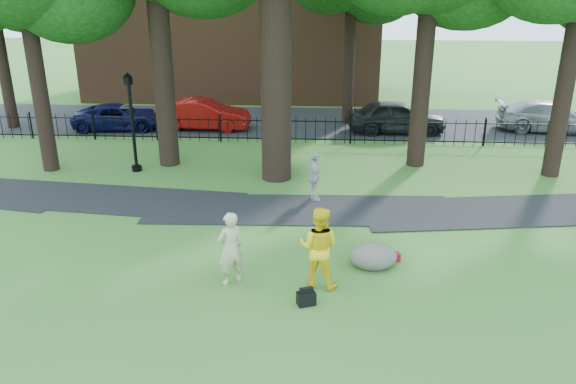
# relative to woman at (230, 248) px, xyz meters

# --- Properties ---
(ground) EXTENTS (120.00, 120.00, 0.00)m
(ground) POSITION_rel_woman_xyz_m (0.50, 0.89, -0.94)
(ground) COLOR #336824
(ground) RESTS_ON ground
(footpath) EXTENTS (36.07, 3.85, 0.03)m
(footpath) POSITION_rel_woman_xyz_m (1.50, 4.79, -0.94)
(footpath) COLOR black
(footpath) RESTS_ON ground
(street) EXTENTS (80.00, 7.00, 0.02)m
(street) POSITION_rel_woman_xyz_m (0.50, 16.89, -0.94)
(street) COLOR black
(street) RESTS_ON ground
(iron_fence) EXTENTS (44.00, 0.04, 1.20)m
(iron_fence) POSITION_rel_woman_xyz_m (0.50, 12.89, -0.34)
(iron_fence) COLOR black
(iron_fence) RESTS_ON ground
(woman) EXTENTS (0.82, 0.77, 1.89)m
(woman) POSITION_rel_woman_xyz_m (0.00, 0.00, 0.00)
(woman) COLOR #C5B187
(woman) RESTS_ON ground
(man) EXTENTS (1.17, 1.01, 2.05)m
(man) POSITION_rel_woman_xyz_m (2.14, 0.03, 0.08)
(man) COLOR yellow
(man) RESTS_ON ground
(pedestrian) EXTENTS (0.56, 1.04, 1.70)m
(pedestrian) POSITION_rel_woman_xyz_m (1.94, 5.68, -0.09)
(pedestrian) COLOR #ABACB0
(pedestrian) RESTS_ON ground
(boulder) EXTENTS (1.37, 1.11, 0.72)m
(boulder) POSITION_rel_woman_xyz_m (3.57, 1.05, -0.58)
(boulder) COLOR #625D51
(boulder) RESTS_ON ground
(lamppost) EXTENTS (0.38, 0.38, 3.85)m
(lamppost) POSITION_rel_woman_xyz_m (-5.07, 8.44, 0.94)
(lamppost) COLOR black
(lamppost) RESTS_ON ground
(backpack) EXTENTS (0.48, 0.39, 0.31)m
(backpack) POSITION_rel_woman_xyz_m (1.88, -0.90, -0.79)
(backpack) COLOR black
(backpack) RESTS_ON ground
(red_bag) EXTENTS (0.37, 0.28, 0.23)m
(red_bag) POSITION_rel_woman_xyz_m (4.14, 1.39, -0.83)
(red_bag) COLOR maroon
(red_bag) RESTS_ON ground
(red_sedan) EXTENTS (4.62, 1.73, 1.51)m
(red_sedan) POSITION_rel_woman_xyz_m (-3.73, 15.13, -0.19)
(red_sedan) COLOR #950D0B
(red_sedan) RESTS_ON ground
(navy_van) EXTENTS (4.70, 2.56, 1.25)m
(navy_van) POSITION_rel_woman_xyz_m (-7.97, 14.89, -0.32)
(navy_van) COLOR #0B0D37
(navy_van) RESTS_ON ground
(grey_car) EXTENTS (4.73, 2.00, 1.60)m
(grey_car) POSITION_rel_woman_xyz_m (5.82, 15.03, -0.14)
(grey_car) COLOR black
(grey_car) RESTS_ON ground
(silver_car) EXTENTS (5.28, 2.61, 1.47)m
(silver_car) POSITION_rel_woman_xyz_m (13.42, 15.75, -0.21)
(silver_car) COLOR gray
(silver_car) RESTS_ON ground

